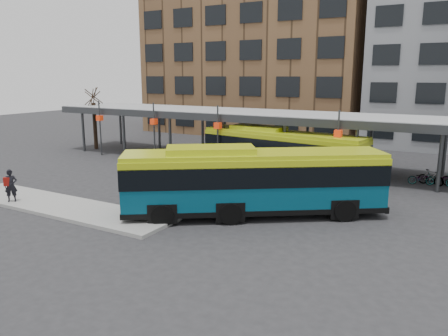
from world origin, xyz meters
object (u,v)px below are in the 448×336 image
(bus_front, at_px, (253,180))
(pedestrian, at_px, (11,185))
(bus_rear, at_px, (281,150))
(tree, at_px, (95,124))

(bus_front, distance_m, pedestrian, 13.24)
(bus_front, distance_m, bus_rear, 9.90)
(tree, height_order, bus_rear, tree)
(tree, bearing_deg, bus_front, -26.61)
(tree, distance_m, bus_front, 24.78)
(pedestrian, bearing_deg, bus_front, -24.38)
(pedestrian, bearing_deg, bus_rear, 9.73)
(tree, xyz_separation_m, bus_front, (22.15, -11.10, -0.58))
(bus_front, height_order, pedestrian, bus_front)
(tree, distance_m, bus_rear, 19.83)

